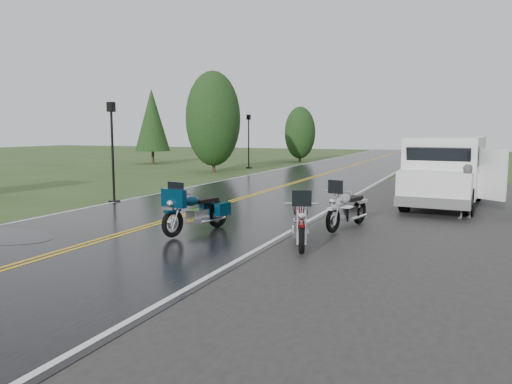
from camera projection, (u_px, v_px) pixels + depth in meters
ground at (124, 235)px, 12.64m from camera, size 120.00×120.00×0.00m
road at (269, 191)px, 21.76m from camera, size 8.00×100.00×0.04m
motorcycle_red at (302, 226)px, 10.33m from camera, size 1.51×2.37×1.32m
motorcycle_teal at (172, 212)px, 11.95m from camera, size 1.32×2.41×1.35m
motorcycle_silver at (333, 210)px, 12.47m from camera, size 1.26×2.34×1.31m
van_white at (406, 175)px, 15.94m from camera, size 2.78×6.40×2.45m
person_at_van at (465, 193)px, 14.68m from camera, size 0.70×0.67×1.62m
lamp_post_near_left at (113, 152)px, 18.02m from camera, size 0.32×0.32×3.68m
lamp_post_far_left at (249, 141)px, 34.65m from camera, size 0.32×0.32×3.77m
tree_left_mid at (213, 129)px, 31.49m from camera, size 3.47×3.47×5.42m
tree_left_far at (300, 138)px, 41.69m from camera, size 2.56×2.56×3.94m
pine_left_far at (152, 127)px, 39.47m from camera, size 2.77×2.77×5.77m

